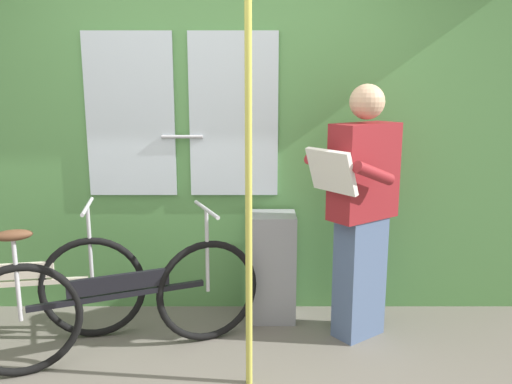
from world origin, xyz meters
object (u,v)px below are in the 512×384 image
object	(u,v)px
bicycle_near_door	(120,301)
bicycle_leaning_behind	(9,289)
handrail_pole	(250,166)
passenger_reading_newspaper	(363,209)
trash_bin_by_wall	(273,267)

from	to	relation	value
bicycle_near_door	bicycle_leaning_behind	size ratio (longest dim) A/B	0.98
handrail_pole	bicycle_near_door	bearing A→B (deg)	159.69
bicycle_leaning_behind	handrail_pole	world-z (taller)	handrail_pole
bicycle_leaning_behind	passenger_reading_newspaper	world-z (taller)	passenger_reading_newspaper
trash_bin_by_wall	handrail_pole	size ratio (longest dim) A/B	0.31
passenger_reading_newspaper	trash_bin_by_wall	world-z (taller)	passenger_reading_newspaper
handrail_pole	trash_bin_by_wall	bearing A→B (deg)	80.04
bicycle_leaning_behind	bicycle_near_door	bearing A→B (deg)	-22.83
bicycle_leaning_behind	trash_bin_by_wall	distance (m)	1.68
bicycle_near_door	handrail_pole	bearing A→B (deg)	-43.13
bicycle_near_door	handrail_pole	size ratio (longest dim) A/B	0.67
bicycle_near_door	handrail_pole	world-z (taller)	handrail_pole
passenger_reading_newspaper	bicycle_near_door	bearing A→B (deg)	-25.75
trash_bin_by_wall	passenger_reading_newspaper	bearing A→B (deg)	-25.13
bicycle_leaning_behind	passenger_reading_newspaper	bearing A→B (deg)	-7.25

